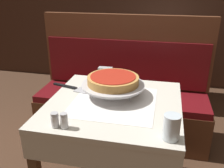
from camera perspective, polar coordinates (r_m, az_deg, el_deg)
dining_table_front at (r=1.55m, az=0.47°, el=-7.60°), size 0.79×0.79×0.73m
dining_table_rear at (r=3.06m, az=11.86°, el=7.54°), size 0.68×0.68×0.73m
booth_bench at (r=2.37m, az=2.31°, el=-4.35°), size 1.57×0.48×1.12m
pizza_pan_stand at (r=1.55m, az=0.24°, el=-0.29°), size 0.39×0.39×0.08m
deep_dish_pizza at (r=1.54m, az=0.24°, el=0.95°), size 0.32×0.32×0.05m
pizza_server at (r=1.70m, az=-9.17°, el=-0.83°), size 0.29×0.12×0.01m
water_glass_near at (r=1.17m, az=13.46°, el=-9.57°), size 0.08×0.08×0.12m
salt_shaker at (r=1.27m, az=-12.93°, el=-7.97°), size 0.04×0.04×0.08m
pepper_shaker at (r=1.25m, az=-10.89°, el=-8.22°), size 0.04×0.04×0.08m
napkin_holder at (r=1.82m, az=-1.53°, el=2.45°), size 0.10×0.05×0.09m
condiment_caddy at (r=3.07m, az=12.46°, el=10.34°), size 0.12×0.12×0.18m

